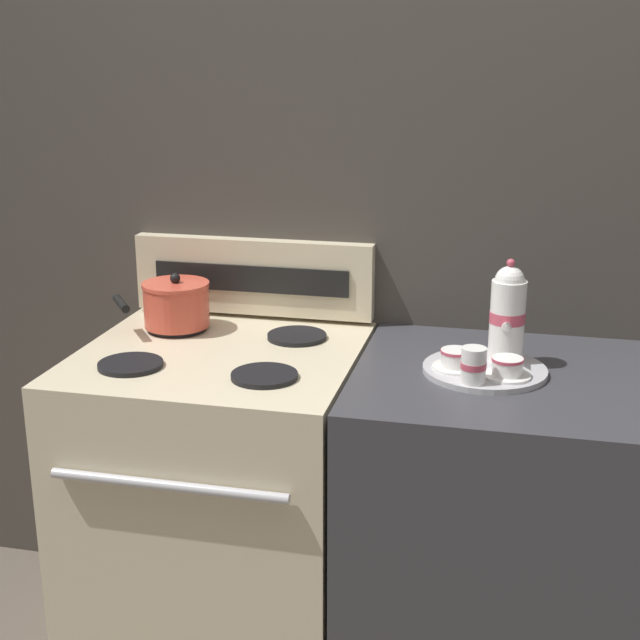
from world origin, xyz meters
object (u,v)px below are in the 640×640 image
at_px(teapot, 508,313).
at_px(teacup_right, 456,359).
at_px(saucepan, 176,304).
at_px(teacup_left, 507,367).
at_px(serving_tray, 485,371).
at_px(stove, 223,508).
at_px(creamer_jug, 473,365).

bearing_deg(teapot, teacup_right, -142.41).
distance_m(saucepan, teacup_left, 0.91).
bearing_deg(saucepan, serving_tray, -10.51).
bearing_deg(stove, serving_tray, -0.39).
bearing_deg(stove, teacup_right, -2.17).
relative_size(serving_tray, creamer_jug, 3.55).
height_order(saucepan, teapot, teapot).
height_order(serving_tray, teapot, teapot).
distance_m(teacup_left, creamer_jug, 0.09).
bearing_deg(teacup_left, teacup_right, 165.78).
xyz_separation_m(saucepan, serving_tray, (0.84, -0.16, -0.07)).
xyz_separation_m(saucepan, teacup_right, (0.77, -0.17, -0.04)).
bearing_deg(teacup_right, teacup_left, -14.22).
distance_m(teapot, teacup_right, 0.17).
bearing_deg(saucepan, teacup_right, -12.70).
bearing_deg(serving_tray, teacup_right, -164.90).
relative_size(stove, saucepan, 3.54).
height_order(serving_tray, creamer_jug, creamer_jug).
relative_size(teapot, teacup_left, 2.28).
relative_size(stove, serving_tray, 3.07).
relative_size(teapot, creamer_jug, 3.04).
bearing_deg(stove, creamer_jug, -9.48).
distance_m(stove, serving_tray, 0.80).
bearing_deg(serving_tray, stove, 179.61).
bearing_deg(saucepan, creamer_jug, -17.59).
distance_m(teapot, teacup_left, 0.15).
height_order(teacup_left, creamer_jug, creamer_jug).
xyz_separation_m(stove, teacup_left, (0.72, -0.05, 0.48)).
bearing_deg(teacup_left, serving_tray, 137.16).
distance_m(serving_tray, teacup_right, 0.08).
distance_m(serving_tray, teacup_left, 0.08).
distance_m(teacup_right, creamer_jug, 0.10).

